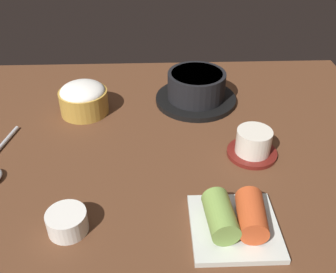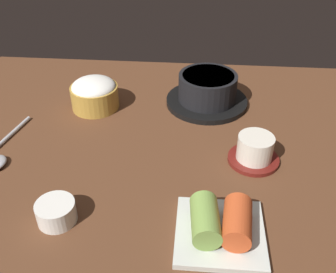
% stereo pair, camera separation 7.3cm
% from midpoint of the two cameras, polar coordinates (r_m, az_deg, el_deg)
% --- Properties ---
extents(dining_table, '(1.00, 0.76, 0.02)m').
position_cam_midpoint_polar(dining_table, '(0.77, -4.25, -1.69)').
color(dining_table, '#56331E').
rests_on(dining_table, ground).
extents(stone_pot, '(0.19, 0.19, 0.07)m').
position_cam_midpoint_polar(stone_pot, '(0.89, 2.00, 7.05)').
color(stone_pot, black).
rests_on(stone_pot, dining_table).
extents(rice_bowl, '(0.11, 0.11, 0.07)m').
position_cam_midpoint_polar(rice_bowl, '(0.88, -14.61, 5.47)').
color(rice_bowl, '#B78C38').
rests_on(rice_bowl, dining_table).
extents(tea_cup_with_saucer, '(0.10, 0.10, 0.05)m').
position_cam_midpoint_polar(tea_cup_with_saucer, '(0.73, 9.91, -1.18)').
color(tea_cup_with_saucer, maroon).
rests_on(tea_cup_with_saucer, dining_table).
extents(kimchi_plate, '(0.13, 0.13, 0.05)m').
position_cam_midpoint_polar(kimchi_plate, '(0.59, 6.61, -12.29)').
color(kimchi_plate, silver).
rests_on(kimchi_plate, dining_table).
extents(side_bowl_near, '(0.06, 0.06, 0.03)m').
position_cam_midpoint_polar(side_bowl_near, '(0.62, -17.88, -11.98)').
color(side_bowl_near, white).
rests_on(side_bowl_near, dining_table).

